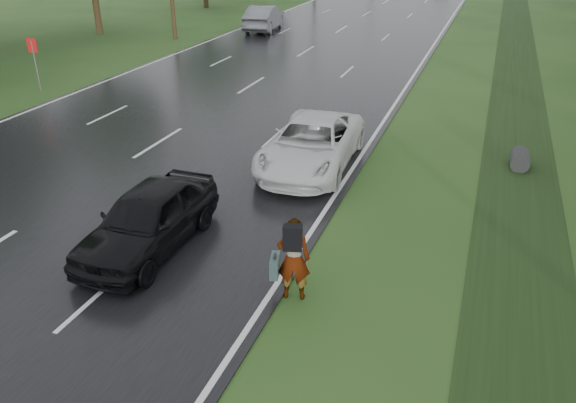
# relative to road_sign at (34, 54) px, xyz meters

# --- Properties ---
(road) EXTENTS (14.00, 180.00, 0.04)m
(road) POSITION_rel_road_sign_xyz_m (8.50, 33.00, -1.62)
(road) COLOR black
(road) RESTS_ON ground
(edge_stripe_east) EXTENTS (0.12, 180.00, 0.01)m
(edge_stripe_east) POSITION_rel_road_sign_xyz_m (15.25, 33.00, -1.60)
(edge_stripe_east) COLOR silver
(edge_stripe_east) RESTS_ON road
(edge_stripe_west) EXTENTS (0.12, 180.00, 0.01)m
(edge_stripe_west) POSITION_rel_road_sign_xyz_m (1.75, 33.00, -1.60)
(edge_stripe_west) COLOR silver
(edge_stripe_west) RESTS_ON road
(center_line) EXTENTS (0.12, 180.00, 0.01)m
(center_line) POSITION_rel_road_sign_xyz_m (8.50, 33.00, -1.60)
(center_line) COLOR silver
(center_line) RESTS_ON road
(drainage_ditch) EXTENTS (2.20, 120.00, 0.56)m
(drainage_ditch) POSITION_rel_road_sign_xyz_m (20.00, 6.71, -1.61)
(drainage_ditch) COLOR black
(drainage_ditch) RESTS_ON ground
(road_sign) EXTENTS (0.50, 0.06, 2.30)m
(road_sign) POSITION_rel_road_sign_xyz_m (0.00, 0.00, 0.00)
(road_sign) COLOR slate
(road_sign) RESTS_ON ground
(pedestrian) EXTENTS (0.90, 0.69, 1.78)m
(pedestrian) POSITION_rel_road_sign_xyz_m (15.68, -10.68, -0.72)
(pedestrian) COLOR #A5998C
(pedestrian) RESTS_ON ground
(white_pickup) EXTENTS (2.64, 5.36, 1.46)m
(white_pickup) POSITION_rel_road_sign_xyz_m (14.00, -4.20, -0.87)
(white_pickup) COLOR silver
(white_pickup) RESTS_ON road
(dark_sedan) EXTENTS (1.73, 4.28, 1.46)m
(dark_sedan) POSITION_rel_road_sign_xyz_m (12.00, -10.00, -0.87)
(dark_sedan) COLOR black
(dark_sedan) RESTS_ON road
(silver_sedan) EXTENTS (2.34, 5.18, 1.65)m
(silver_sedan) POSITION_rel_road_sign_xyz_m (3.57, 17.78, -0.78)
(silver_sedan) COLOR gray
(silver_sedan) RESTS_ON road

